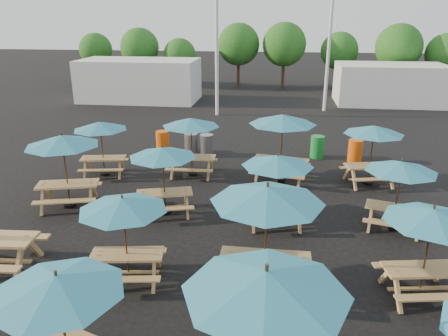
# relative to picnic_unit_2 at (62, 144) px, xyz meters

# --- Properties ---
(ground) EXTENTS (120.00, 120.00, 0.00)m
(ground) POSITION_rel_picnic_unit_2_xyz_m (4.78, -0.35, -2.05)
(ground) COLOR black
(ground) RESTS_ON ground
(picnic_unit_2) EXTENTS (2.71, 2.71, 2.36)m
(picnic_unit_2) POSITION_rel_picnic_unit_2_xyz_m (0.00, 0.00, 0.00)
(picnic_unit_2) COLOR tan
(picnic_unit_2) RESTS_ON ground
(picnic_unit_3) EXTENTS (2.29, 2.29, 2.08)m
(picnic_unit_3) POSITION_rel_picnic_unit_2_xyz_m (0.00, 2.87, -0.24)
(picnic_unit_3) COLOR tan
(picnic_unit_3) RESTS_ON ground
(picnic_unit_4) EXTENTS (2.60, 2.60, 2.16)m
(picnic_unit_4) POSITION_rel_picnic_unit_2_xyz_m (3.27, -6.75, -0.17)
(picnic_unit_4) COLOR tan
(picnic_unit_4) RESTS_ON ground
(picnic_unit_5) EXTENTS (2.23, 2.23, 2.07)m
(picnic_unit_5) POSITION_rel_picnic_unit_2_xyz_m (3.18, -3.68, -0.25)
(picnic_unit_5) COLOR tan
(picnic_unit_5) RESTS_ON ground
(picnic_unit_6) EXTENTS (2.49, 2.49, 2.13)m
(picnic_unit_6) POSITION_rel_picnic_unit_2_xyz_m (3.13, -0.11, -0.20)
(picnic_unit_6) COLOR tan
(picnic_unit_6) RESTS_ON ground
(picnic_unit_7) EXTENTS (2.15, 2.15, 2.23)m
(picnic_unit_7) POSITION_rel_picnic_unit_2_xyz_m (3.29, 3.27, -0.11)
(picnic_unit_7) COLOR tan
(picnic_unit_7) RESTS_ON ground
(picnic_unit_8) EXTENTS (2.43, 2.43, 2.53)m
(picnic_unit_8) POSITION_rel_picnic_unit_2_xyz_m (6.37, -6.80, 0.15)
(picnic_unit_8) COLOR tan
(picnic_unit_8) RESTS_ON ground
(picnic_unit_9) EXTENTS (2.40, 2.40, 2.51)m
(picnic_unit_9) POSITION_rel_picnic_unit_2_xyz_m (6.28, -3.71, 0.13)
(picnic_unit_9) COLOR tan
(picnic_unit_9) RESTS_ON ground
(picnic_unit_10) EXTENTS (2.21, 2.21, 2.12)m
(picnic_unit_10) POSITION_rel_picnic_unit_2_xyz_m (6.47, -0.46, -0.21)
(picnic_unit_10) COLOR tan
(picnic_unit_10) RESTS_ON ground
(picnic_unit_11) EXTENTS (2.77, 2.77, 2.50)m
(picnic_unit_11) POSITION_rel_picnic_unit_2_xyz_m (6.59, 3.07, 0.12)
(picnic_unit_11) COLOR tan
(picnic_unit_11) RESTS_ON ground
(picnic_unit_13) EXTENTS (2.30, 2.30, 2.11)m
(picnic_unit_13) POSITION_rel_picnic_unit_2_xyz_m (9.62, -3.49, -0.22)
(picnic_unit_13) COLOR tan
(picnic_unit_13) RESTS_ON ground
(picnic_unit_14) EXTENTS (2.38, 2.38, 2.04)m
(picnic_unit_14) POSITION_rel_picnic_unit_2_xyz_m (9.80, -0.31, -0.27)
(picnic_unit_14) COLOR tan
(picnic_unit_14) RESTS_ON ground
(picnic_unit_15) EXTENTS (2.47, 2.47, 2.18)m
(picnic_unit_15) POSITION_rel_picnic_unit_2_xyz_m (9.72, 3.16, -0.16)
(picnic_unit_15) COLOR tan
(picnic_unit_15) RESTS_ON ground
(waste_bin_0) EXTENTS (0.58, 0.58, 0.93)m
(waste_bin_0) POSITION_rel_picnic_unit_2_xyz_m (1.44, 6.03, -1.59)
(waste_bin_0) COLOR #E7560D
(waste_bin_0) RESTS_ON ground
(waste_bin_1) EXTENTS (0.58, 0.58, 0.93)m
(waste_bin_1) POSITION_rel_picnic_unit_2_xyz_m (2.77, 5.80, -1.59)
(waste_bin_1) COLOR gray
(waste_bin_1) RESTS_ON ground
(waste_bin_2) EXTENTS (0.58, 0.58, 0.93)m
(waste_bin_2) POSITION_rel_picnic_unit_2_xyz_m (3.45, 5.71, -1.59)
(waste_bin_2) COLOR gray
(waste_bin_2) RESTS_ON ground
(waste_bin_3) EXTENTS (0.58, 0.58, 0.93)m
(waste_bin_3) POSITION_rel_picnic_unit_2_xyz_m (8.13, 6.05, -1.59)
(waste_bin_3) COLOR #178131
(waste_bin_3) RESTS_ON ground
(waste_bin_4) EXTENTS (0.58, 0.58, 0.93)m
(waste_bin_4) POSITION_rel_picnic_unit_2_xyz_m (9.62, 5.67, -1.59)
(waste_bin_4) COLOR #E7560D
(waste_bin_4) RESTS_ON ground
(mast_0) EXTENTS (0.20, 0.20, 12.00)m
(mast_0) POSITION_rel_picnic_unit_2_xyz_m (2.78, 13.65, 3.95)
(mast_0) COLOR silver
(mast_0) RESTS_ON ground
(mast_1) EXTENTS (0.20, 0.20, 12.00)m
(mast_1) POSITION_rel_picnic_unit_2_xyz_m (9.28, 15.65, 3.95)
(mast_1) COLOR silver
(mast_1) RESTS_ON ground
(event_tent_0) EXTENTS (8.00, 4.00, 2.80)m
(event_tent_0) POSITION_rel_picnic_unit_2_xyz_m (-3.22, 17.65, -0.65)
(event_tent_0) COLOR silver
(event_tent_0) RESTS_ON ground
(event_tent_1) EXTENTS (7.00, 4.00, 2.60)m
(event_tent_1) POSITION_rel_picnic_unit_2_xyz_m (13.78, 18.65, -0.75)
(event_tent_1) COLOR silver
(event_tent_1) RESTS_ON ground
(tree_0) EXTENTS (2.80, 2.80, 4.24)m
(tree_0) POSITION_rel_picnic_unit_2_xyz_m (-9.29, 24.90, 0.78)
(tree_0) COLOR #382314
(tree_0) RESTS_ON ground
(tree_1) EXTENTS (3.11, 3.11, 4.72)m
(tree_1) POSITION_rel_picnic_unit_2_xyz_m (-4.97, 23.55, 1.10)
(tree_1) COLOR #382314
(tree_1) RESTS_ON ground
(tree_2) EXTENTS (2.59, 2.59, 3.93)m
(tree_2) POSITION_rel_picnic_unit_2_xyz_m (-1.61, 23.30, 0.57)
(tree_2) COLOR #382314
(tree_2) RESTS_ON ground
(tree_3) EXTENTS (3.36, 3.36, 5.09)m
(tree_3) POSITION_rel_picnic_unit_2_xyz_m (3.02, 24.36, 1.35)
(tree_3) COLOR #382314
(tree_3) RESTS_ON ground
(tree_4) EXTENTS (3.41, 3.41, 5.17)m
(tree_4) POSITION_rel_picnic_unit_2_xyz_m (6.68, 23.91, 1.41)
(tree_4) COLOR #382314
(tree_4) RESTS_ON ground
(tree_5) EXTENTS (2.94, 2.94, 4.45)m
(tree_5) POSITION_rel_picnic_unit_2_xyz_m (11.00, 24.32, 0.92)
(tree_5) COLOR #382314
(tree_5) RESTS_ON ground
(tree_6) EXTENTS (3.38, 3.38, 5.13)m
(tree_6) POSITION_rel_picnic_unit_2_xyz_m (15.01, 22.54, 1.37)
(tree_6) COLOR #382314
(tree_6) RESTS_ON ground
(tree_7) EXTENTS (2.95, 2.95, 4.48)m
(tree_7) POSITION_rel_picnic_unit_2_xyz_m (18.40, 22.57, 0.94)
(tree_7) COLOR #382314
(tree_7) RESTS_ON ground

